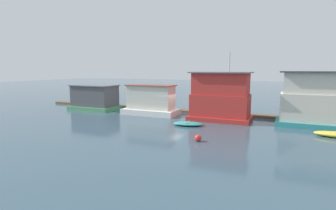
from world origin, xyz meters
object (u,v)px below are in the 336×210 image
(mooring_post_near_right, at_px, (149,103))
(houseboat_white, at_px, (151,101))
(buoy_red, at_px, (198,138))
(houseboat_teal, at_px, (317,101))
(dinghy_yellow, at_px, (336,135))
(houseboat_green, at_px, (95,97))
(houseboat_red, at_px, (221,97))
(dinghy_teal, at_px, (188,124))

(mooring_post_near_right, bearing_deg, houseboat_white, -57.57)
(mooring_post_near_right, distance_m, buoy_red, 15.44)
(buoy_red, bearing_deg, houseboat_teal, 48.12)
(houseboat_white, height_order, dinghy_yellow, houseboat_white)
(mooring_post_near_right, relative_size, buoy_red, 3.74)
(dinghy_yellow, xyz_separation_m, mooring_post_near_right, (-20.11, 5.71, 0.74))
(houseboat_green, xyz_separation_m, dinghy_yellow, (27.64, -4.06, -1.37))
(houseboat_red, distance_m, buoy_red, 9.33)
(houseboat_green, distance_m, houseboat_teal, 26.50)
(houseboat_teal, distance_m, dinghy_teal, 12.33)
(houseboat_green, bearing_deg, buoy_red, -28.60)
(mooring_post_near_right, bearing_deg, buoy_red, -47.73)
(houseboat_green, bearing_deg, dinghy_teal, -17.45)
(dinghy_yellow, bearing_deg, houseboat_teal, 106.61)
(houseboat_red, height_order, dinghy_teal, houseboat_red)
(dinghy_yellow, distance_m, buoy_red, 11.29)
(dinghy_teal, relative_size, buoy_red, 6.03)
(dinghy_teal, relative_size, dinghy_yellow, 0.94)
(houseboat_teal, distance_m, buoy_red, 13.04)
(houseboat_red, bearing_deg, dinghy_teal, -117.86)
(dinghy_teal, bearing_deg, houseboat_green, 162.55)
(houseboat_green, bearing_deg, houseboat_red, -2.30)
(houseboat_green, xyz_separation_m, dinghy_teal, (15.28, -4.80, -1.41))
(houseboat_teal, relative_size, dinghy_teal, 2.51)
(dinghy_teal, xyz_separation_m, mooring_post_near_right, (-7.74, 6.45, 0.78))
(houseboat_green, xyz_separation_m, houseboat_white, (9.00, -0.66, 0.02))
(houseboat_red, distance_m, mooring_post_near_right, 10.29)
(dinghy_yellow, bearing_deg, houseboat_red, 161.78)
(houseboat_red, xyz_separation_m, buoy_red, (0.46, -9.06, -2.18))
(dinghy_teal, bearing_deg, mooring_post_near_right, 140.20)
(houseboat_white, xyz_separation_m, dinghy_yellow, (18.64, -3.39, -1.38))
(houseboat_white, relative_size, houseboat_teal, 0.85)
(houseboat_red, xyz_separation_m, dinghy_yellow, (10.20, -3.36, -2.21))
(houseboat_green, relative_size, dinghy_teal, 2.06)
(houseboat_green, distance_m, dinghy_teal, 16.07)
(dinghy_teal, bearing_deg, houseboat_teal, 22.37)
(buoy_red, bearing_deg, houseboat_red, 92.91)
(houseboat_green, bearing_deg, mooring_post_near_right, 12.35)
(houseboat_green, xyz_separation_m, mooring_post_near_right, (7.53, 1.65, -0.63))
(houseboat_green, height_order, dinghy_yellow, houseboat_green)
(houseboat_white, xyz_separation_m, houseboat_teal, (17.49, 0.48, 0.79))
(dinghy_teal, height_order, buoy_red, buoy_red)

